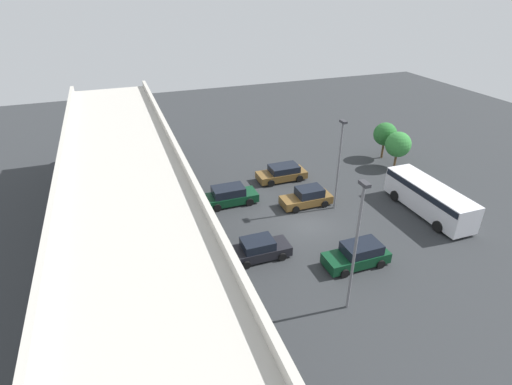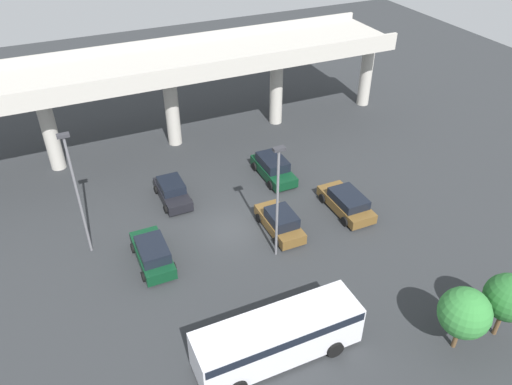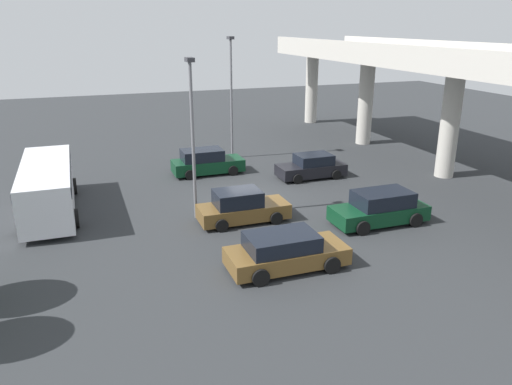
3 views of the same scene
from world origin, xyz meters
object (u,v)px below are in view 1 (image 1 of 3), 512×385
(parked_car_3, at_px, (230,196))
(parked_car_4, at_px, (282,173))
(parked_car_2, at_px, (307,197))
(tree_front_left, at_px, (398,144))
(parked_car_0, at_px, (358,255))
(tree_front_centre, at_px, (385,134))
(shuttle_bus, at_px, (429,197))
(lamp_post_near_aisle, at_px, (339,159))
(lamp_post_mid_lot, at_px, (357,240))
(parked_car_1, at_px, (259,249))

(parked_car_3, height_order, parked_car_4, parked_car_3)
(parked_car_4, bearing_deg, parked_car_2, 90.73)
(tree_front_left, bearing_deg, parked_car_0, 134.89)
(parked_car_2, relative_size, parked_car_3, 0.95)
(parked_car_0, bearing_deg, tree_front_left, -135.11)
(tree_front_left, relative_size, tree_front_centre, 0.96)
(parked_car_2, bearing_deg, shuttle_bus, 152.64)
(lamp_post_near_aisle, distance_m, lamp_post_mid_lot, 12.02)
(parked_car_4, bearing_deg, lamp_post_near_aisle, 107.47)
(parked_car_2, bearing_deg, lamp_post_near_aisle, 147.17)
(parked_car_1, height_order, parked_car_3, parked_car_3)
(parked_car_1, bearing_deg, shuttle_bus, 3.42)
(parked_car_3, relative_size, lamp_post_near_aisle, 0.60)
(parked_car_3, relative_size, lamp_post_mid_lot, 0.56)
(parked_car_1, xyz_separation_m, parked_car_4, (10.95, -6.51, 0.03))
(parked_car_0, height_order, lamp_post_mid_lot, lamp_post_mid_lot)
(parked_car_2, xyz_separation_m, tree_front_centre, (6.64, -12.61, 2.01))
(parked_car_0, height_order, tree_front_centre, tree_front_centre)
(shuttle_bus, height_order, lamp_post_near_aisle, lamp_post_near_aisle)
(parked_car_3, xyz_separation_m, shuttle_bus, (-7.23, -15.35, 0.75))
(parked_car_0, height_order, parked_car_3, same)
(tree_front_left, bearing_deg, shuttle_bus, 159.13)
(parked_car_1, relative_size, lamp_post_near_aisle, 0.55)
(shuttle_bus, xyz_separation_m, tree_front_left, (8.71, -3.32, 1.02))
(lamp_post_mid_lot, bearing_deg, tree_front_centre, -40.29)
(shuttle_bus, bearing_deg, parked_car_1, -86.58)
(parked_car_1, xyz_separation_m, parked_car_2, (5.60, -6.57, 0.05))
(parked_car_3, bearing_deg, tree_front_left, 4.55)
(parked_car_2, bearing_deg, parked_car_0, 87.16)
(lamp_post_near_aisle, bearing_deg, parked_car_1, 116.53)
(lamp_post_mid_lot, bearing_deg, tree_front_left, -44.08)
(parked_car_0, height_order, tree_front_left, tree_front_left)
(parked_car_0, xyz_separation_m, parked_car_1, (3.08, 6.14, -0.08))
(shuttle_bus, distance_m, tree_front_left, 9.38)
(parked_car_3, xyz_separation_m, parked_car_4, (2.79, -6.25, -0.06))
(parked_car_1, relative_size, parked_car_2, 0.97)
(parked_car_0, relative_size, parked_car_2, 1.02)
(parked_car_0, distance_m, parked_car_4, 14.04)
(parked_car_1, distance_m, tree_front_centre, 22.85)
(lamp_post_mid_lot, bearing_deg, parked_car_3, 11.75)
(parked_car_3, relative_size, tree_front_left, 1.22)
(parked_car_0, height_order, shuttle_bus, shuttle_bus)
(parked_car_1, relative_size, shuttle_bus, 0.50)
(parked_car_4, relative_size, lamp_post_mid_lot, 0.57)
(shuttle_bus, relative_size, lamp_post_near_aisle, 1.09)
(lamp_post_mid_lot, xyz_separation_m, tree_front_centre, (18.73, -15.88, -2.21))
(lamp_post_mid_lot, bearing_deg, parked_car_0, -39.87)
(parked_car_1, distance_m, shuttle_bus, 15.65)
(tree_front_left, bearing_deg, lamp_post_mid_lot, 135.92)
(tree_front_left, bearing_deg, lamp_post_near_aisle, 117.40)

